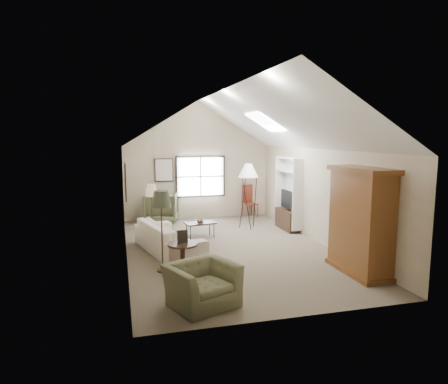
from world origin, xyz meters
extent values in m
cube|color=#685B4A|center=(0.00, 0.00, 0.00)|extent=(5.00, 8.00, 0.01)
cube|color=#B9AC8C|center=(0.00, 4.00, 1.25)|extent=(5.00, 0.01, 2.50)
cube|color=#B9AC8C|center=(0.00, -4.00, 1.25)|extent=(5.00, 0.01, 2.50)
cube|color=#B9AC8C|center=(-2.50, 0.00, 1.25)|extent=(0.01, 8.00, 2.50)
cube|color=#B9AC8C|center=(2.50, 0.00, 1.25)|extent=(0.01, 8.00, 2.50)
cube|color=black|center=(0.10, 3.96, 1.45)|extent=(1.72, 0.08, 1.42)
cube|color=black|center=(-2.47, 0.30, 1.75)|extent=(0.68, 0.04, 0.88)
cube|color=black|center=(-1.15, 3.97, 1.70)|extent=(0.62, 0.04, 0.78)
cube|color=brown|center=(2.18, -2.40, 1.10)|extent=(0.60, 1.50, 2.20)
cube|color=white|center=(2.34, 1.60, 1.15)|extent=(0.32, 1.30, 2.10)
cube|color=#382316|center=(2.32, 1.60, 0.30)|extent=(0.34, 1.18, 0.60)
cube|color=black|center=(2.32, 1.60, 0.92)|extent=(0.05, 0.90, 0.55)
imported|color=white|center=(-1.49, 0.11, 0.37)|extent=(1.58, 2.68, 0.73)
imported|color=#606245|center=(-1.33, -3.16, 0.35)|extent=(1.37, 1.29, 0.71)
imported|color=#5D5E42|center=(-1.28, 3.70, 0.49)|extent=(1.28, 1.30, 0.98)
cube|color=#332315|center=(-0.45, 1.30, 0.21)|extent=(0.91, 0.60, 0.43)
imported|color=#322214|center=(-0.45, 1.30, 0.45)|extent=(0.23, 0.23, 0.05)
cylinder|color=#351F15|center=(-1.39, -1.49, 0.31)|extent=(0.77, 0.77, 0.63)
cube|color=maroon|center=(1.83, 3.70, 0.56)|extent=(0.54, 0.54, 1.12)
camera|label=1|loc=(-2.60, -9.47, 2.84)|focal=32.00mm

